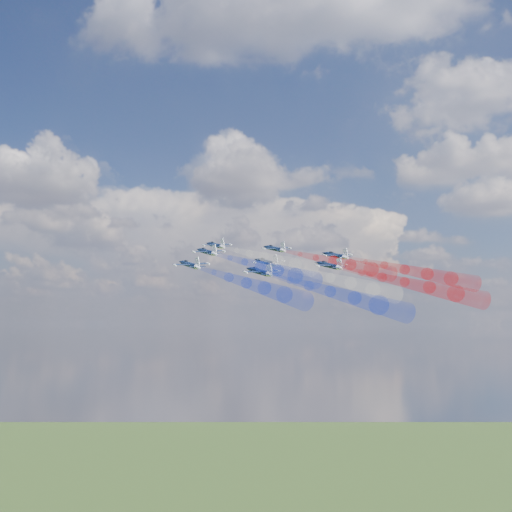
# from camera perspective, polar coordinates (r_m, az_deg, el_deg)

# --- Properties ---
(jet_lead) EXTENTS (14.54, 14.73, 6.20)m
(jet_lead) POSITION_cam_1_polar(r_m,az_deg,el_deg) (182.86, -3.61, 0.97)
(jet_lead) COLOR black
(trail_lead) EXTENTS (30.60, 31.84, 12.86)m
(trail_lead) POSITION_cam_1_polar(r_m,az_deg,el_deg) (161.35, 0.70, -0.07)
(trail_lead) COLOR white
(jet_inner_left) EXTENTS (14.54, 14.73, 6.20)m
(jet_inner_left) POSITION_cam_1_polar(r_m,az_deg,el_deg) (164.22, -4.38, 0.37)
(jet_inner_left) COLOR black
(trail_inner_left) EXTENTS (30.60, 31.84, 12.86)m
(trail_inner_left) POSITION_cam_1_polar(r_m,az_deg,el_deg) (142.62, 0.38, -0.89)
(trail_inner_left) COLOR #1A35E0
(jet_inner_right) EXTENTS (14.54, 14.73, 6.20)m
(jet_inner_right) POSITION_cam_1_polar(r_m,az_deg,el_deg) (177.07, 1.70, 0.65)
(jet_inner_right) COLOR black
(trail_inner_right) EXTENTS (30.60, 31.84, 12.86)m
(trail_inner_right) POSITION_cam_1_polar(r_m,az_deg,el_deg) (156.98, 6.86, -0.46)
(trail_inner_right) COLOR red
(jet_outer_left) EXTENTS (14.54, 14.73, 6.20)m
(jet_outer_left) POSITION_cam_1_polar(r_m,az_deg,el_deg) (150.59, -5.92, -0.78)
(jet_outer_left) COLOR black
(trail_outer_left) EXTENTS (30.60, 31.84, 12.86)m
(trail_outer_left) POSITION_cam_1_polar(r_m,az_deg,el_deg) (128.77, -0.92, -2.38)
(trail_outer_left) COLOR #1A35E0
(jet_center_third) EXTENTS (14.54, 14.73, 6.20)m
(jet_center_third) POSITION_cam_1_polar(r_m,az_deg,el_deg) (160.47, 0.97, -0.55)
(jet_center_third) COLOR black
(trail_center_third) EXTENTS (30.60, 31.84, 12.86)m
(trail_center_third) POSITION_cam_1_polar(r_m,az_deg,el_deg) (140.32, 6.63, -1.98)
(trail_center_third) COLOR white
(jet_outer_right) EXTENTS (14.54, 14.73, 6.20)m
(jet_outer_right) POSITION_cam_1_polar(r_m,az_deg,el_deg) (171.41, 7.14, 0.05)
(jet_outer_right) COLOR black
(trail_outer_right) EXTENTS (30.60, 31.84, 12.86)m
(trail_outer_right) POSITION_cam_1_polar(r_m,az_deg,el_deg) (152.99, 13.14, -1.17)
(trail_outer_right) COLOR red
(jet_rear_left) EXTENTS (14.54, 14.73, 6.20)m
(jet_rear_left) POSITION_cam_1_polar(r_m,az_deg,el_deg) (143.52, 0.34, -1.42)
(jet_rear_left) COLOR black
(trail_rear_left) EXTENTS (30.60, 31.84, 12.86)m
(trail_rear_left) POSITION_cam_1_polar(r_m,az_deg,el_deg) (123.37, 6.69, -3.18)
(trail_rear_left) COLOR #1A35E0
(jet_rear_right) EXTENTS (14.54, 14.73, 6.20)m
(jet_rear_right) POSITION_cam_1_polar(r_m,az_deg,el_deg) (156.39, 6.54, -0.84)
(jet_rear_right) COLOR black
(trail_rear_right) EXTENTS (30.60, 31.84, 12.86)m
(trail_rear_right) POSITION_cam_1_polar(r_m,az_deg,el_deg) (137.94, 13.13, -2.32)
(trail_rear_right) COLOR red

